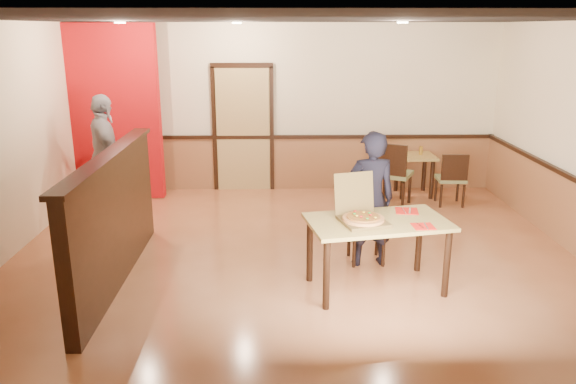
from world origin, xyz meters
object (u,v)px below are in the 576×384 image
side_chair_left (393,172)px  side_chair_right (452,177)px  main_table (377,230)px  diner (370,199)px  diner_chair (366,223)px  pizza_box (361,216)px  passerby (106,155)px  condiment (421,150)px  side_table (414,165)px

side_chair_left → side_chair_right: side_chair_left is taller
main_table → diner: 0.67m
side_chair_left → diner: diner is taller
diner_chair → diner: bearing=-85.5°
side_chair_left → pizza_box: 3.10m
main_table → passerby: bearing=132.6°
diner_chair → pizza_box: size_ratio=1.37×
diner_chair → diner: (0.02, -0.14, 0.34)m
main_table → side_chair_right: 3.37m
diner → condiment: bearing=-121.0°
condiment → side_chair_left: bearing=-131.7°
main_table → passerby: passerby is taller
side_chair_right → side_chair_left: bearing=2.9°
main_table → side_chair_right: size_ratio=1.86×
pizza_box → main_table: bearing=-4.0°
passerby → condiment: passerby is taller
pizza_box → condiment: (1.52, 3.60, -0.09)m
side_chair_left → diner: (-0.73, -2.24, 0.25)m
side_table → condiment: (0.10, 0.04, 0.24)m
main_table → diner_chair: size_ratio=1.86×
diner → diner_chair: bearing=-89.1°
diner → passerby: 4.14m
passerby → condiment: 5.03m
main_table → passerby: size_ratio=0.88×
passerby → pizza_box: (3.42, -2.69, -0.06)m
side_chair_right → condiment: (-0.34, 0.66, 0.29)m
diner → main_table: bearing=81.3°
main_table → side_chair_right: (1.68, 2.91, -0.20)m
main_table → diner: (0.02, 0.66, 0.14)m
side_table → diner_chair: bearing=-114.3°
diner → passerby: bearing=-35.4°
side_chair_left → condiment: size_ratio=7.51×
main_table → passerby: 4.48m
diner_chair → side_chair_right: size_ratio=1.00×
diner → side_chair_right: bearing=-133.0°
diner_chair → condiment: size_ratio=6.27×
passerby → pizza_box: bearing=-152.9°
diner_chair → pizza_box: 0.94m
passerby → pizza_box: passerby is taller
pizza_box → condiment: 3.91m
side_table → passerby: size_ratio=0.38×
side_chair_right → condiment: side_chair_right is taller
passerby → side_chair_right: bearing=-111.9°
condiment → diner: bearing=-114.4°
side_chair_left → passerby: (-4.35, -0.25, 0.34)m
diner_chair → diner: diner is taller
diner_chair → side_table: (1.23, 2.72, 0.05)m
condiment → main_table: bearing=-110.6°
condiment → passerby: bearing=-169.6°
main_table → side_chair_left: bearing=64.5°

